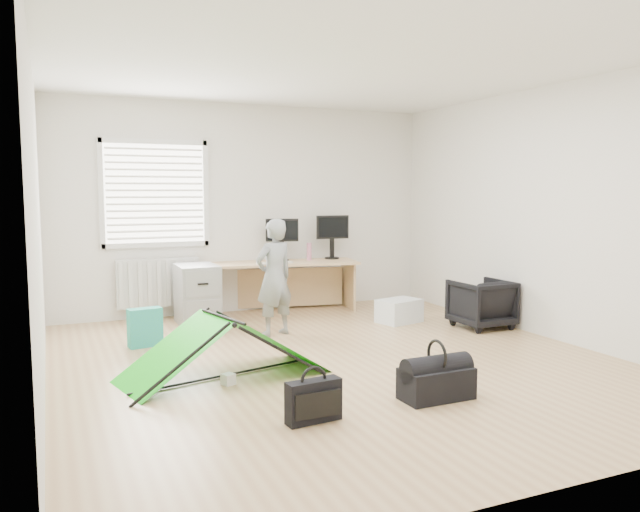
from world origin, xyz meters
name	(u,v)px	position (x,y,z in m)	size (l,w,h in m)	color
ground	(337,361)	(0.00, 0.00, 0.00)	(5.50, 5.50, 0.00)	tan
back_wall	(248,209)	(0.00, 2.75, 1.35)	(5.00, 0.02, 2.70)	silver
window	(155,194)	(-1.20, 2.71, 1.55)	(1.20, 0.06, 1.20)	silver
radiator	(158,283)	(-1.20, 2.67, 0.45)	(1.00, 0.12, 0.60)	silver
desk	(281,287)	(0.32, 2.39, 0.33)	(1.96, 0.62, 0.67)	tan
filing_cabinet	(197,294)	(-0.83, 2.16, 0.35)	(0.46, 0.61, 0.71)	#96979B
monitor_left	(282,246)	(0.36, 2.48, 0.87)	(0.42, 0.09, 0.41)	black
monitor_right	(332,243)	(1.08, 2.46, 0.88)	(0.45, 0.10, 0.43)	black
keyboard	(275,263)	(0.17, 2.21, 0.68)	(0.46, 0.16, 0.02)	beige
thermos	(309,252)	(0.73, 2.42, 0.78)	(0.06, 0.06, 0.23)	#C16C8A
office_chair	(481,304)	(2.15, 0.63, 0.28)	(0.60, 0.62, 0.56)	black
person	(274,277)	(-0.18, 1.23, 0.64)	(0.47, 0.31, 1.28)	gray
kite	(224,347)	(-1.10, -0.07, 0.26)	(1.69, 0.74, 0.52)	#15D715
storage_crate	(399,311)	(1.42, 1.26, 0.14)	(0.50, 0.35, 0.28)	silver
tote_bag	(145,327)	(-1.56, 1.29, 0.20)	(0.33, 0.15, 0.40)	teal
laptop_bag	(314,401)	(-0.80, -1.33, 0.15)	(0.39, 0.12, 0.29)	black
white_box	(228,379)	(-1.12, -0.28, 0.05)	(0.09, 0.09, 0.09)	silver
duffel_bag	(436,384)	(0.24, -1.26, 0.12)	(0.55, 0.28, 0.24)	black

